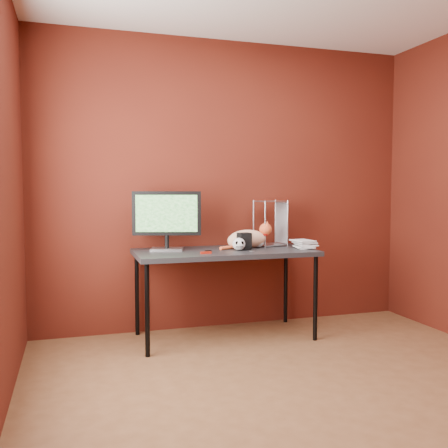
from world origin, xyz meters
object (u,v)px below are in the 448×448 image
object	(u,v)px
skull_mug	(239,244)
speaker	(244,242)
book_stack	(297,201)
cat	(248,239)
monitor	(167,218)
desk	(225,256)

from	to	relation	value
skull_mug	speaker	distance (m)	0.08
speaker	book_stack	bearing A→B (deg)	-12.12
skull_mug	cat	bearing A→B (deg)	60.56
monitor	book_stack	xyz separation A→B (m)	(1.10, -0.18, 0.13)
desk	book_stack	xyz separation A→B (m)	(0.63, -0.07, 0.46)
speaker	cat	bearing A→B (deg)	50.10
desk	speaker	size ratio (longest dim) A/B	10.48
desk	monitor	world-z (taller)	monitor
cat	speaker	xyz separation A→B (m)	(-0.07, -0.11, -0.02)
skull_mug	speaker	world-z (taller)	speaker
monitor	skull_mug	bearing A→B (deg)	-2.37
cat	skull_mug	distance (m)	0.21
desk	cat	xyz separation A→B (m)	(0.24, 0.08, 0.13)
desk	speaker	bearing A→B (deg)	-8.23
book_stack	speaker	bearing A→B (deg)	174.82
desk	speaker	xyz separation A→B (m)	(0.17, -0.02, 0.12)
desk	cat	world-z (taller)	cat
skull_mug	book_stack	world-z (taller)	book_stack
speaker	book_stack	distance (m)	0.58
monitor	speaker	world-z (taller)	monitor
monitor	speaker	distance (m)	0.68
skull_mug	speaker	size ratio (longest dim) A/B	0.79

